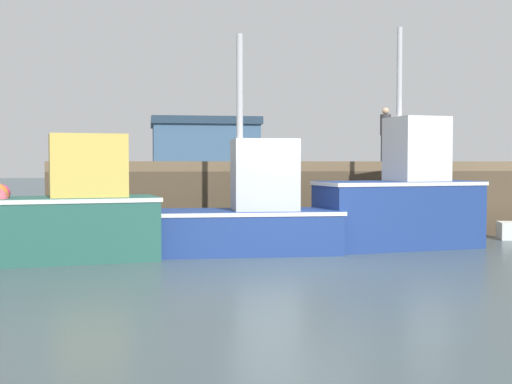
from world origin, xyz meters
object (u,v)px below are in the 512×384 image
object	(u,v)px
fishing_boat_near_right	(247,214)
dockworker	(385,135)
fishing_boat_mid	(401,201)
fishing_boat_near_left	(65,212)

from	to	relation	value
fishing_boat_near_right	dockworker	size ratio (longest dim) A/B	2.64
fishing_boat_mid	dockworker	bearing A→B (deg)	73.20
fishing_boat_near_right	fishing_boat_mid	size ratio (longest dim) A/B	0.93
fishing_boat_near_right	fishing_boat_mid	world-z (taller)	fishing_boat_mid
fishing_boat_near_right	dockworker	xyz separation A→B (m)	(5.49, 6.74, 1.98)
fishing_boat_near_left	fishing_boat_mid	world-z (taller)	fishing_boat_mid
fishing_boat_near_left	dockworker	bearing A→B (deg)	38.58
fishing_boat_near_left	fishing_boat_mid	bearing A→B (deg)	7.46
fishing_boat_near_right	dockworker	bearing A→B (deg)	50.85
dockworker	fishing_boat_mid	bearing A→B (deg)	-106.80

